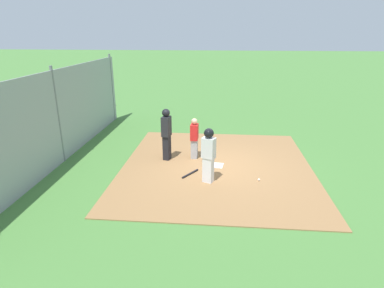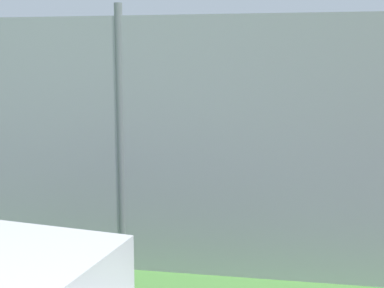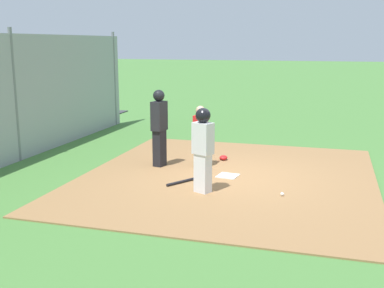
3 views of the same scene
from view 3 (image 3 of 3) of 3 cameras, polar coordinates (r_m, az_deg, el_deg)
ground_plane at (r=10.78m, az=4.31°, el=-4.02°), size 140.00×140.00×0.00m
dirt_infield at (r=10.78m, az=4.31°, el=-3.95°), size 7.20×6.40×0.03m
home_plate at (r=10.77m, az=4.31°, el=-3.82°), size 0.50×0.50×0.02m
catcher at (r=11.40m, az=1.00°, el=0.99°), size 0.39×0.28×1.48m
umpire at (r=11.46m, az=-3.95°, el=2.19°), size 0.42×0.33×1.86m
runner at (r=9.39m, az=1.32°, el=-0.02°), size 0.39×0.45×1.71m
baseball_bat at (r=10.22m, az=-1.26°, el=-4.54°), size 0.70×0.48×0.06m
catcher_mask at (r=12.21m, az=3.79°, el=-1.65°), size 0.24×0.20×0.12m
baseball at (r=9.55m, az=10.76°, el=-5.92°), size 0.07×0.07×0.07m
backstop_fence at (r=12.76m, az=-20.46°, el=5.12°), size 12.00×0.10×3.35m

